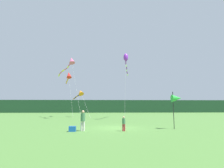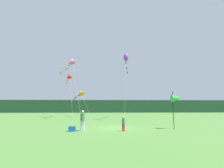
{
  "view_description": "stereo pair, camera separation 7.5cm",
  "coord_description": "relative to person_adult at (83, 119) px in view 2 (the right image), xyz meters",
  "views": [
    {
      "loc": [
        -1.08,
        -16.99,
        2.01
      ],
      "look_at": [
        0.0,
        6.0,
        5.02
      ],
      "focal_mm": 27.95,
      "sensor_mm": 36.0,
      "label": 1
    },
    {
      "loc": [
        -1.01,
        -17.0,
        2.01
      ],
      "look_at": [
        0.0,
        6.0,
        5.02
      ],
      "focal_mm": 27.95,
      "sensor_mm": 36.0,
      "label": 2
    }
  ],
  "objects": [
    {
      "name": "person_child",
      "position": [
        3.42,
        -0.25,
        -0.28
      ],
      "size": [
        0.27,
        0.27,
        1.21
      ],
      "color": "#B23338",
      "rests_on": "ground"
    },
    {
      "name": "cooler_box",
      "position": [
        -0.8,
        -0.29,
        -0.74
      ],
      "size": [
        0.56,
        0.38,
        0.43
      ],
      "primitive_type": "cube",
      "color": "#1959B2",
      "rests_on": "ground"
    },
    {
      "name": "kite_rainbow",
      "position": [
        -4.26,
        15.63,
        8.95
      ],
      "size": [
        6.07,
        9.34,
        10.87
      ],
      "color": "#B2B2B2",
      "rests_on": "ground"
    },
    {
      "name": "distant_treeline",
      "position": [
        2.83,
        47.0,
        1.21
      ],
      "size": [
        108.0,
        3.2,
        4.33
      ],
      "primitive_type": "cube",
      "color": "#1E4228",
      "rests_on": "ground"
    },
    {
      "name": "ground_plane",
      "position": [
        2.83,
        2.0,
        -0.95
      ],
      "size": [
        120.0,
        120.0,
        0.0
      ],
      "primitive_type": "plane",
      "color": "#477533"
    },
    {
      "name": "kite_orange",
      "position": [
        -3.03,
        20.13,
        3.81
      ],
      "size": [
        4.55,
        7.65,
        5.63
      ],
      "color": "#B2B2B2",
      "rests_on": "ground"
    },
    {
      "name": "person_adult",
      "position": [
        0.0,
        0.0,
        0.0
      ],
      "size": [
        0.37,
        0.37,
        1.7
      ],
      "color": "silver",
      "rests_on": "ground"
    },
    {
      "name": "kite_red",
      "position": [
        -5.39,
        20.14,
        7.34
      ],
      "size": [
        3.02,
        7.21,
        9.21
      ],
      "color": "#B2B2B2",
      "rests_on": "ground"
    },
    {
      "name": "banner_flag_pole",
      "position": [
        8.5,
        0.92,
        1.81
      ],
      "size": [
        0.9,
        0.7,
        3.4
      ],
      "color": "black",
      "rests_on": "ground"
    },
    {
      "name": "kite_purple",
      "position": [
        5.4,
        13.03,
        8.61
      ],
      "size": [
        1.9,
        9.39,
        10.61
      ],
      "color": "#B2B2B2",
      "rests_on": "ground"
    }
  ]
}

